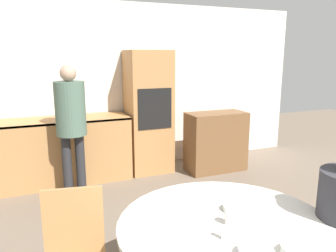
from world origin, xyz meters
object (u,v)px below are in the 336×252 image
oven_unit (149,112)px  bowl_far (235,208)px  sideboard (216,142)px  bowl_near (250,251)px  bowl_centre (294,250)px  person_standing (71,117)px  cup (230,217)px  dining_table (225,251)px

oven_unit → bowl_far: size_ratio=10.98×
oven_unit → sideboard: size_ratio=2.01×
oven_unit → bowl_near: oven_unit is taller
oven_unit → bowl_near: 3.50m
sideboard → bowl_centre: size_ratio=6.45×
sideboard → person_standing: 2.27m
person_standing → bowl_far: 2.59m
sideboard → bowl_near: 3.44m
cup → bowl_near: 0.33m
oven_unit → cup: oven_unit is taller
person_standing → cup: size_ratio=17.74×
person_standing → cup: bearing=-75.2°
cup → bowl_far: 0.21m
cup → bowl_far: (0.14, 0.15, -0.03)m
person_standing → oven_unit: bearing=23.8°
dining_table → person_standing: size_ratio=0.83×
dining_table → cup: cup is taller
person_standing → bowl_near: (0.60, -2.91, -0.28)m
dining_table → bowl_near: 0.42m
person_standing → bowl_centre: bearing=-74.5°
person_standing → sideboard: bearing=3.3°
oven_unit → person_standing: 1.33m
person_standing → bowl_near: person_standing is taller
bowl_centre → bowl_far: (-0.01, 0.55, -0.00)m
dining_table → cup: 0.26m
bowl_near → sideboard: bearing=62.3°
sideboard → dining_table: (-1.52, -2.68, 0.07)m
dining_table → bowl_near: bowl_near is taller
dining_table → person_standing: person_standing is taller
person_standing → bowl_near: size_ratio=12.89×
bowl_far → oven_unit: bearing=82.4°
sideboard → dining_table: bearing=-119.6°
sideboard → bowl_centre: 3.41m
sideboard → bowl_far: sideboard is taller
oven_unit → dining_table: 3.17m
oven_unit → bowl_centre: 3.55m
dining_table → bowl_centre: 0.52m
sideboard → bowl_near: (-1.59, -3.03, 0.30)m
oven_unit → bowl_near: (-0.62, -3.44, -0.18)m
bowl_near → bowl_centre: bearing=-20.4°
dining_table → bowl_centre: (0.16, -0.43, 0.23)m
sideboard → dining_table: 3.08m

